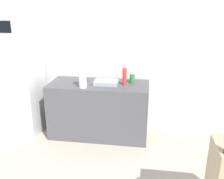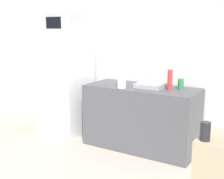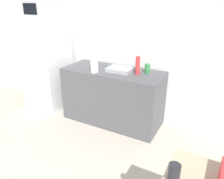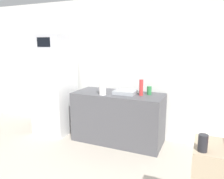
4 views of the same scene
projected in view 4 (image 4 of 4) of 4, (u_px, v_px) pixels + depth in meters
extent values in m
cube|color=silver|center=(127.00, 69.00, 4.14)|extent=(8.00, 0.06, 2.60)
cube|color=silver|center=(55.00, 92.00, 4.35)|extent=(0.68, 0.66, 1.65)
cylinder|color=#B7B7BC|center=(51.00, 90.00, 3.95)|extent=(0.02, 0.02, 0.58)
cube|color=#BCBCC1|center=(52.00, 42.00, 4.16)|extent=(0.54, 0.34, 0.29)
cube|color=black|center=(43.00, 42.00, 4.02)|extent=(0.30, 0.01, 0.17)
cube|color=#4C4C51|center=(118.00, 117.00, 3.96)|extent=(1.60, 0.67, 0.90)
cube|color=#9EA3A8|center=(125.00, 92.00, 3.82)|extent=(0.38, 0.29, 0.06)
cylinder|color=red|center=(141.00, 88.00, 3.68)|extent=(0.07, 0.07, 0.27)
cylinder|color=#2D7F42|center=(149.00, 91.00, 3.76)|extent=(0.08, 0.08, 0.14)
cylinder|color=#232328|center=(203.00, 143.00, 1.54)|extent=(0.07, 0.07, 0.12)
cylinder|color=white|center=(103.00, 87.00, 3.73)|extent=(0.12, 0.12, 0.28)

